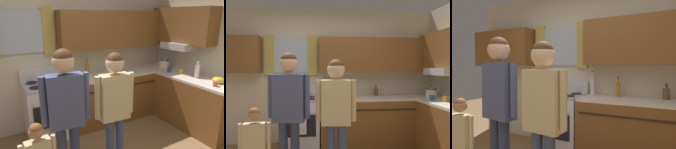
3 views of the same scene
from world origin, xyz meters
The scene contains 14 objects.
back_wall_unit centered at (0.05, 1.82, 1.45)m, with size 4.60×0.42×2.60m.
kitchen_counter_run centered at (1.47, 1.16, 0.45)m, with size 2.29×2.01×0.90m.
stove_oven centered at (-0.33, 1.54, 0.47)m, with size 0.63×0.67×1.10m.
bottle_oil_amber centered at (0.48, 1.69, 1.01)m, with size 0.06×0.06×0.29m.
bottle_squat_brown centered at (1.10, 1.72, 0.98)m, with size 0.08×0.08×0.21m.
bottle_milk_white centered at (2.02, 0.56, 1.02)m, with size 0.08×0.08×0.31m.
bottle_tall_clear centered at (0.09, 1.70, 1.04)m, with size 0.07×0.07×0.37m.
mug_mustard_yellow centered at (1.99, 0.88, 0.95)m, with size 0.12×0.08×0.09m.
mug_cobalt_blue centered at (1.88, 1.05, 0.94)m, with size 0.11×0.07×0.08m.
cup_terracotta centered at (1.86, 0.10, 0.94)m, with size 0.11×0.07×0.08m.
stovetop_kettle centered at (2.07, 1.39, 1.00)m, with size 0.27×0.20×0.21m.
mixing_bowl centered at (2.04, 0.17, 0.95)m, with size 0.18×0.18×0.10m.
adult_holding_child centered at (-0.40, 0.27, 1.02)m, with size 0.50×0.22×1.63m.
adult_in_plaid centered at (0.16, 0.22, 0.97)m, with size 0.48×0.21×1.55m.
Camera 1 is at (-1.04, -1.72, 1.93)m, focal length 34.22 mm.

